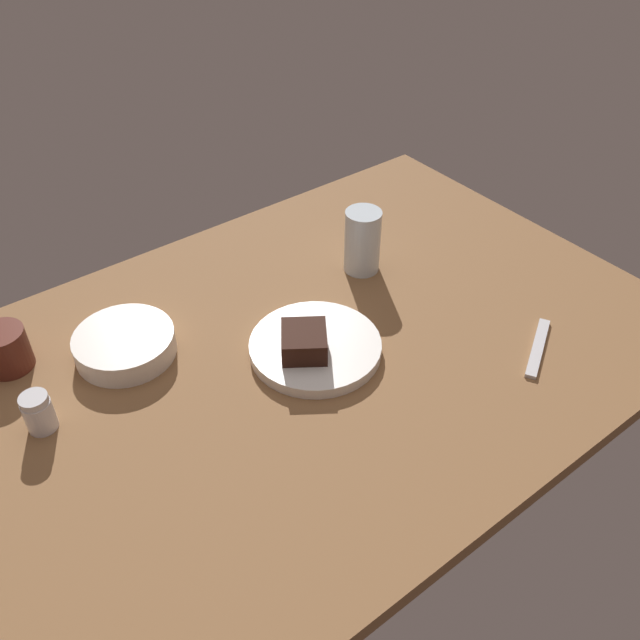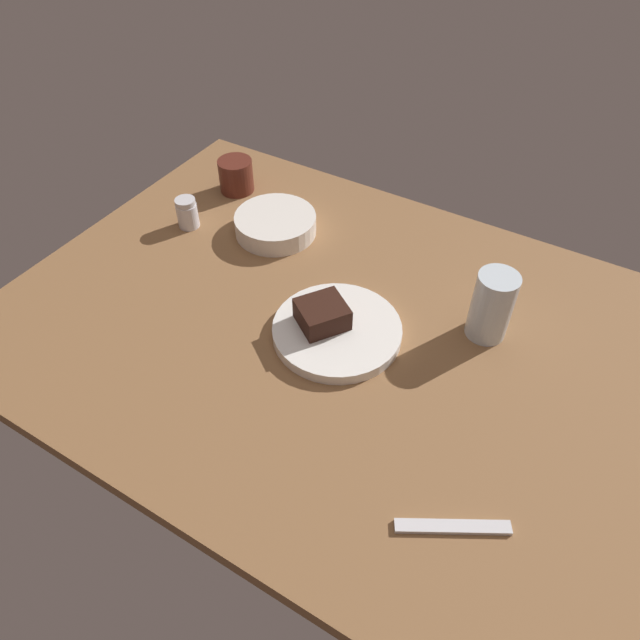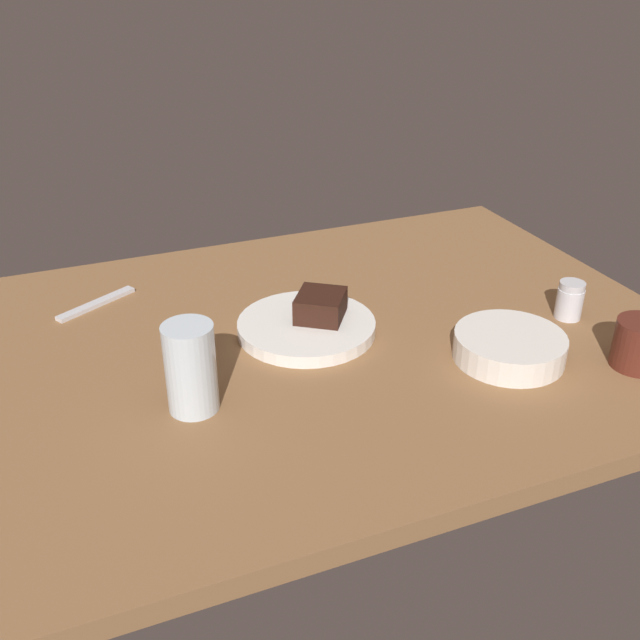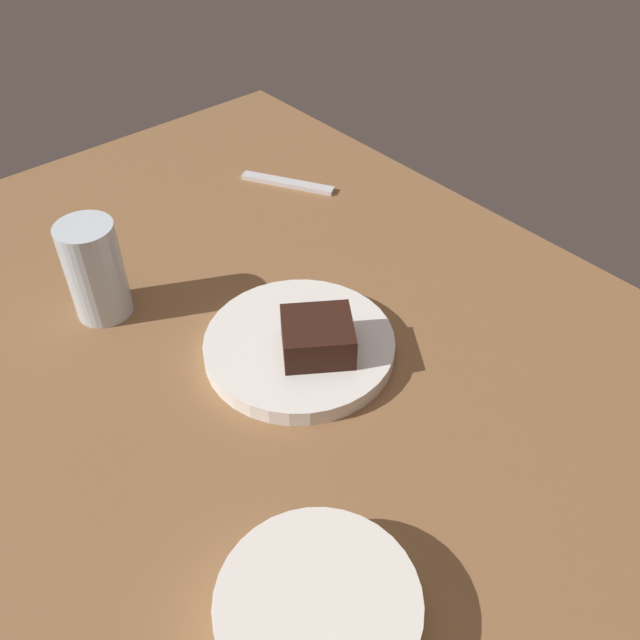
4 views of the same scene
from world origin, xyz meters
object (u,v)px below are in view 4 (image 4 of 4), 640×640
object	(u,v)px
dessert_plate	(299,346)
dessert_spoon	(288,183)
chocolate_cake_slice	(318,337)
water_glass	(95,270)
side_bowl	(318,611)

from	to	relation	value
dessert_plate	dessert_spoon	distance (cm)	37.13
chocolate_cake_slice	dessert_spoon	size ratio (longest dim) A/B	0.52
dessert_plate	chocolate_cake_slice	distance (cm)	4.04
dessert_plate	dessert_spoon	xyz separation A→B (cm)	(29.79, -22.15, -0.65)
dessert_plate	water_glass	bearing A→B (deg)	32.30
dessert_plate	water_glass	world-z (taller)	water_glass
side_bowl	chocolate_cake_slice	bearing A→B (deg)	-40.60
side_bowl	dessert_spoon	size ratio (longest dim) A/B	1.10
water_glass	dessert_spoon	size ratio (longest dim) A/B	0.83
side_bowl	dessert_plate	bearing A→B (deg)	-36.75
dessert_spoon	dessert_plate	bearing A→B (deg)	-66.42
side_bowl	dessert_spoon	world-z (taller)	side_bowl
chocolate_cake_slice	dessert_spoon	world-z (taller)	chocolate_cake_slice
side_bowl	dessert_spoon	distance (cm)	68.42
water_glass	chocolate_cake_slice	bearing A→B (deg)	-149.72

